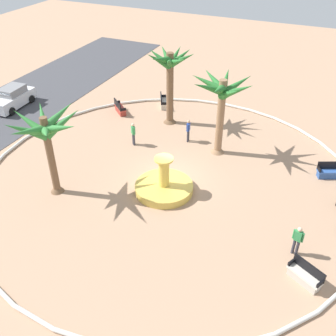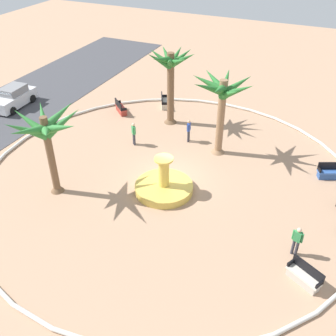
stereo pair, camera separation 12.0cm
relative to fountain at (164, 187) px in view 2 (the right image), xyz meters
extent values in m
plane|color=tan|center=(1.32, 0.23, -0.32)|extent=(80.00, 80.00, 0.00)
torus|color=silver|center=(1.32, 0.23, -0.22)|extent=(22.70, 22.70, 0.20)
cylinder|color=gold|center=(0.00, 0.00, -0.10)|extent=(3.37, 3.37, 0.45)
cylinder|color=teal|center=(0.00, 0.00, -0.13)|extent=(2.97, 2.97, 0.34)
cylinder|color=gold|center=(0.00, 0.00, 0.99)|extent=(0.61, 0.61, 1.71)
cylinder|color=#F1C954|center=(0.00, 0.00, 1.90)|extent=(1.08, 1.08, 0.12)
cylinder|color=brown|center=(-2.54, 5.67, 2.07)|extent=(0.41, 0.41, 4.79)
cone|color=brown|center=(-2.54, 5.67, -0.07)|extent=(0.78, 0.78, 0.50)
cone|color=#337F38|center=(-1.50, 5.51, 4.16)|extent=(2.32, 0.89, 1.16)
cone|color=#337F38|center=(-1.83, 6.35, 3.98)|extent=(1.99, 1.94, 1.47)
cone|color=#337F38|center=(-2.52, 6.64, 3.96)|extent=(0.60, 2.22, 1.51)
cone|color=#337F38|center=(-3.25, 6.30, 3.93)|extent=(2.01, 1.87, 1.57)
cone|color=#337F38|center=(-3.57, 5.81, 4.12)|extent=(2.31, 0.86, 1.22)
cone|color=#337F38|center=(-3.28, 4.96, 4.09)|extent=(2.02, 1.96, 1.28)
cone|color=#337F38|center=(-2.60, 4.64, 4.10)|extent=(0.70, 2.29, 1.26)
cone|color=#337F38|center=(-1.77, 5.09, 3.93)|extent=(2.08, 1.76, 1.56)
cylinder|color=brown|center=(8.00, 3.15, 2.36)|extent=(0.52, 0.52, 5.37)
cone|color=brown|center=(8.00, 3.15, -0.07)|extent=(0.98, 0.98, 0.50)
cone|color=#28702D|center=(8.82, 3.09, 4.61)|extent=(1.95, 0.69, 1.37)
cone|color=#28702D|center=(8.60, 3.73, 4.63)|extent=(1.76, 1.75, 1.34)
cone|color=#28702D|center=(8.05, 3.95, 4.57)|extent=(0.66, 1.92, 1.43)
cone|color=#28702D|center=(7.53, 3.79, 4.56)|extent=(1.58, 1.84, 1.45)
cone|color=#28702D|center=(7.14, 3.40, 4.80)|extent=(2.03, 1.08, 1.04)
cone|color=#28702D|center=(7.20, 2.86, 4.67)|extent=(2.01, 1.18, 1.26)
cone|color=#28702D|center=(7.54, 2.44, 4.66)|extent=(1.51, 1.93, 1.29)
cone|color=#28702D|center=(8.22, 2.34, 4.63)|extent=(1.03, 2.00, 1.33)
cone|color=#28702D|center=(8.65, 2.66, 4.60)|extent=(1.86, 1.60, 1.39)
cylinder|color=#8E6B4C|center=(5.37, -1.52, 2.23)|extent=(0.49, 0.49, 5.11)
cone|color=#8E6B4C|center=(5.37, -1.52, -0.07)|extent=(0.93, 0.93, 0.50)
cone|color=#28702D|center=(6.32, -1.40, 4.39)|extent=(2.20, 0.83, 1.32)
cone|color=#28702D|center=(5.97, -0.73, 4.46)|extent=(1.75, 2.06, 1.19)
cone|color=#28702D|center=(5.35, -0.53, 4.46)|extent=(0.60, 2.17, 1.20)
cone|color=#28702D|center=(4.69, -0.82, 4.41)|extent=(1.90, 1.93, 1.27)
cone|color=#28702D|center=(4.36, -1.55, 4.52)|extent=(2.18, 0.63, 1.09)
cone|color=#28702D|center=(4.69, -2.13, 4.28)|extent=(1.93, 1.82, 1.52)
cone|color=#28702D|center=(5.29, -2.44, 4.30)|extent=(0.74, 2.15, 1.47)
cone|color=#28702D|center=(6.03, -2.19, 4.35)|extent=(1.90, 1.91, 1.38)
cube|color=#335BA8|center=(5.35, -8.69, 0.13)|extent=(1.11, 1.66, 0.12)
cube|color=black|center=(5.54, -8.60, 0.43)|extent=(0.73, 1.49, 0.50)
cube|color=#2B4E8F|center=(5.35, -8.69, -0.13)|extent=(1.03, 1.53, 0.39)
cube|color=black|center=(5.04, -8.00, 0.27)|extent=(0.44, 0.26, 0.24)
cube|color=beige|center=(10.33, 4.72, 0.13)|extent=(1.66, 1.16, 0.12)
cube|color=black|center=(10.24, 4.90, 0.43)|extent=(1.47, 0.79, 0.50)
cube|color=#B6ADA0|center=(10.33, 4.72, -0.13)|extent=(1.52, 1.07, 0.39)
cube|color=black|center=(11.00, 5.05, 0.27)|extent=(0.27, 0.44, 0.24)
cube|color=black|center=(9.66, 4.38, 0.27)|extent=(0.27, 0.44, 0.24)
cube|color=beige|center=(-3.49, -8.35, 0.13)|extent=(1.22, 1.64, 0.12)
cube|color=black|center=(-3.31, -8.46, 0.43)|extent=(0.85, 1.43, 0.50)
cube|color=#B6ADA0|center=(-3.49, -8.35, -0.13)|extent=(1.12, 1.51, 0.39)
cube|color=black|center=(-3.86, -9.01, 0.27)|extent=(0.43, 0.29, 0.24)
cube|color=black|center=(-3.13, -7.70, 0.27)|extent=(0.43, 0.29, 0.24)
cube|color=#B73D33|center=(7.89, 7.40, 0.13)|extent=(1.45, 1.52, 0.12)
cube|color=black|center=(7.74, 7.54, 0.43)|extent=(1.14, 1.23, 0.50)
cube|color=#9C342B|center=(7.89, 7.40, -0.13)|extent=(1.33, 1.40, 0.39)
cube|color=black|center=(8.40, 7.95, 0.27)|extent=(0.39, 0.36, 0.24)
cube|color=black|center=(7.39, 6.84, 0.27)|extent=(0.39, 0.36, 0.24)
cylinder|color=#33333D|center=(-1.95, -7.80, 0.12)|extent=(0.14, 0.14, 0.89)
cylinder|color=#33333D|center=(-1.91, -7.63, 0.12)|extent=(0.14, 0.14, 0.89)
cube|color=#338C4C|center=(-1.93, -7.72, 0.85)|extent=(0.28, 0.38, 0.56)
sphere|color=beige|center=(-1.93, -7.72, 1.25)|extent=(0.22, 0.22, 0.22)
cylinder|color=#338C4C|center=(-1.99, -7.93, 0.85)|extent=(0.09, 0.09, 0.53)
cylinder|color=#338C4C|center=(-1.88, -7.50, 0.85)|extent=(0.09, 0.09, 0.53)
cylinder|color=#33333D|center=(5.99, 0.84, 0.11)|extent=(0.14, 0.14, 0.86)
cylinder|color=#33333D|center=(5.82, 0.82, 0.11)|extent=(0.14, 0.14, 0.86)
cube|color=#2D4CA5|center=(5.91, 0.83, 0.82)|extent=(0.36, 0.25, 0.56)
sphere|color=tan|center=(5.91, 0.83, 1.22)|extent=(0.22, 0.22, 0.22)
cylinder|color=#2D4CA5|center=(6.12, 0.86, 0.82)|extent=(0.09, 0.09, 0.53)
cylinder|color=#2D4CA5|center=(5.69, 0.80, 0.82)|extent=(0.09, 0.09, 0.53)
cylinder|color=#33333D|center=(4.02, 4.16, 0.11)|extent=(0.14, 0.14, 0.86)
cylinder|color=#33333D|center=(3.89, 4.03, 0.11)|extent=(0.14, 0.14, 0.86)
cube|color=#338C4C|center=(3.96, 4.10, 0.82)|extent=(0.38, 0.38, 0.56)
sphere|color=beige|center=(3.96, 4.10, 1.22)|extent=(0.22, 0.22, 0.22)
cylinder|color=#338C4C|center=(4.11, 4.25, 0.82)|extent=(0.09, 0.09, 0.53)
cylinder|color=#338C4C|center=(3.80, 3.94, 0.82)|extent=(0.09, 0.09, 0.53)
cube|color=silver|center=(5.25, 15.93, 0.31)|extent=(4.09, 1.94, 0.90)
cube|color=gray|center=(5.45, 15.94, 1.04)|extent=(2.08, 1.56, 0.60)
cube|color=#333D47|center=(4.55, 15.89, 0.96)|extent=(0.37, 1.38, 0.51)
cylinder|color=black|center=(4.06, 15.01, 0.00)|extent=(0.65, 0.26, 0.64)
cylinder|color=black|center=(6.54, 15.16, 0.00)|extent=(0.65, 0.26, 0.64)
cylinder|color=black|center=(6.44, 16.85, 0.00)|extent=(0.65, 0.26, 0.64)
camera|label=1|loc=(-16.35, -7.51, 13.62)|focal=41.67mm
camera|label=2|loc=(-16.30, -7.62, 13.62)|focal=41.67mm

